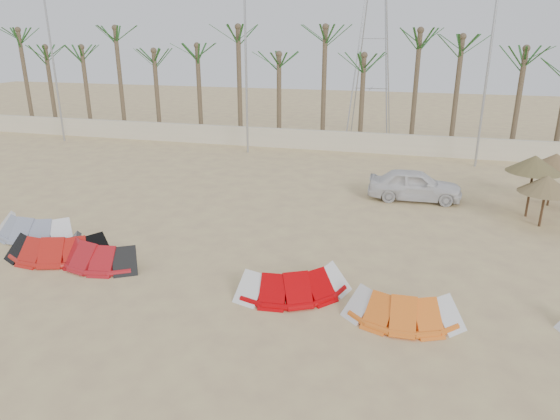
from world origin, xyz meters
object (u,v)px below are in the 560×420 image
(kite_red_mid, at_px, (101,249))
(kite_red_left, at_px, (64,243))
(kite_grey, at_px, (37,224))
(kite_red_right, at_px, (296,278))
(parasol_right, at_px, (556,161))
(parasol_mid, at_px, (547,184))
(car, at_px, (415,185))
(parasol_left, at_px, (534,164))
(kite_orange, at_px, (404,303))

(kite_red_mid, bearing_deg, kite_red_left, 177.78)
(kite_grey, bearing_deg, kite_red_left, -31.36)
(kite_red_right, height_order, parasol_right, parasol_right)
(kite_red_left, relative_size, kite_red_mid, 1.05)
(kite_grey, relative_size, kite_red_mid, 0.93)
(parasol_mid, distance_m, car, 5.51)
(parasol_left, relative_size, parasol_mid, 1.25)
(kite_red_mid, bearing_deg, kite_red_right, -2.91)
(kite_grey, bearing_deg, parasol_mid, 17.76)
(parasol_right, distance_m, car, 6.03)
(kite_red_left, xyz_separation_m, kite_red_mid, (1.51, -0.06, -0.00))
(parasol_right, bearing_deg, kite_red_left, -149.56)
(kite_red_mid, bearing_deg, parasol_mid, 26.19)
(car, bearing_deg, kite_red_mid, 131.26)
(kite_red_left, distance_m, parasol_left, 18.44)
(kite_red_right, height_order, kite_orange, same)
(kite_orange, bearing_deg, kite_red_right, 168.22)
(parasol_mid, bearing_deg, kite_grey, -162.24)
(kite_orange, relative_size, parasol_right, 1.29)
(kite_red_left, relative_size, parasol_mid, 1.77)
(kite_orange, height_order, parasol_right, parasol_right)
(kite_grey, relative_size, parasol_left, 1.26)
(kite_orange, height_order, parasol_left, parasol_left)
(kite_grey, bearing_deg, kite_red_right, -9.37)
(parasol_mid, bearing_deg, parasol_right, 72.82)
(kite_red_left, distance_m, kite_orange, 11.60)
(parasol_left, bearing_deg, parasol_mid, -74.41)
(kite_grey, distance_m, parasol_mid, 19.77)
(car, bearing_deg, kite_red_left, 127.14)
(parasol_right, bearing_deg, car, -173.02)
(kite_red_left, xyz_separation_m, car, (11.64, 9.56, 0.30))
(parasol_right, xyz_separation_m, car, (-5.84, -0.72, -1.32))
(parasol_right, relative_size, car, 0.57)
(parasol_left, distance_m, parasol_mid, 1.28)
(car, bearing_deg, kite_red_right, 159.77)
(parasol_mid, height_order, car, parasol_mid)
(parasol_right, bearing_deg, kite_red_mid, -147.10)
(kite_orange, distance_m, parasol_right, 12.90)
(parasol_left, bearing_deg, kite_red_mid, -149.96)
(parasol_left, bearing_deg, parasol_right, 55.94)
(kite_orange, xyz_separation_m, parasol_left, (4.72, 9.54, 1.86))
(parasol_left, distance_m, parasol_right, 2.18)
(kite_red_left, relative_size, parasol_left, 1.42)
(kite_red_right, bearing_deg, kite_orange, -11.78)
(parasol_mid, bearing_deg, parasol_left, 105.59)
(kite_red_mid, bearing_deg, kite_orange, -5.72)
(kite_red_left, height_order, kite_orange, same)
(parasol_left, relative_size, parasol_right, 1.10)
(kite_red_left, bearing_deg, kite_orange, -5.27)
(kite_red_mid, distance_m, kite_red_right, 6.91)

